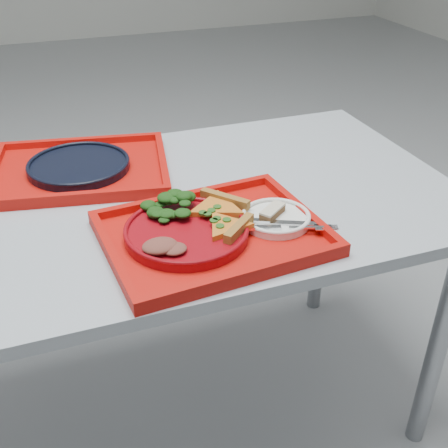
% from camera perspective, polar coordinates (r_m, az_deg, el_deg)
% --- Properties ---
extents(ground, '(10.00, 10.00, 0.00)m').
position_cam_1_polar(ground, '(1.82, -7.44, -19.08)').
color(ground, '#97999F').
rests_on(ground, ground).
extents(table, '(1.60, 0.80, 0.75)m').
position_cam_1_polar(table, '(1.37, -9.35, -0.80)').
color(table, '#979FA9').
rests_on(table, ground).
extents(tray_main, '(0.48, 0.39, 0.01)m').
position_cam_1_polar(tray_main, '(1.19, -1.12, -1.30)').
color(tray_main, '#B60F09').
rests_on(tray_main, table).
extents(tray_far, '(0.50, 0.42, 0.01)m').
position_cam_1_polar(tray_far, '(1.51, -14.46, 5.21)').
color(tray_far, '#B60F09').
rests_on(tray_far, table).
extents(dinner_plate, '(0.26, 0.26, 0.02)m').
position_cam_1_polar(dinner_plate, '(1.18, -3.83, -0.92)').
color(dinner_plate, maroon).
rests_on(dinner_plate, tray_main).
extents(side_plate, '(0.15, 0.15, 0.01)m').
position_cam_1_polar(side_plate, '(1.23, 5.28, 0.46)').
color(side_plate, white).
rests_on(side_plate, tray_main).
extents(navy_plate, '(0.26, 0.26, 0.02)m').
position_cam_1_polar(navy_plate, '(1.50, -14.53, 5.68)').
color(navy_plate, black).
rests_on(navy_plate, tray_far).
extents(pizza_slice_a, '(0.15, 0.16, 0.02)m').
position_cam_1_polar(pizza_slice_a, '(1.17, 0.25, -0.04)').
color(pizza_slice_a, orange).
rests_on(pizza_slice_a, dinner_plate).
extents(pizza_slice_b, '(0.18, 0.18, 0.02)m').
position_cam_1_polar(pizza_slice_b, '(1.24, -0.73, 1.91)').
color(pizza_slice_b, orange).
rests_on(pizza_slice_b, dinner_plate).
extents(salad_heap, '(0.10, 0.09, 0.05)m').
position_cam_1_polar(salad_heap, '(1.22, -5.39, 2.00)').
color(salad_heap, black).
rests_on(salad_heap, dinner_plate).
extents(meat_portion, '(0.07, 0.06, 0.02)m').
position_cam_1_polar(meat_portion, '(1.10, -6.53, -2.22)').
color(meat_portion, brown).
rests_on(meat_portion, dinner_plate).
extents(dessert_bar, '(0.07, 0.06, 0.02)m').
position_cam_1_polar(dessert_bar, '(1.22, 4.94, 1.26)').
color(dessert_bar, '#52311B').
rests_on(dessert_bar, side_plate).
extents(knife, '(0.17, 0.09, 0.01)m').
position_cam_1_polar(knife, '(1.20, 5.38, 0.24)').
color(knife, silver).
rests_on(knife, side_plate).
extents(fork, '(0.18, 0.08, 0.01)m').
position_cam_1_polar(fork, '(1.18, 6.53, -0.34)').
color(fork, silver).
rests_on(fork, side_plate).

